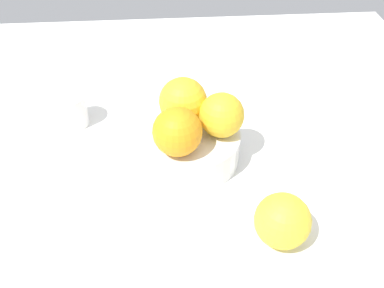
{
  "coord_description": "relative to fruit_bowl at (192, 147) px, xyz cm",
  "views": [
    {
      "loc": [
        -3.81,
        -51.19,
        48.72
      ],
      "look_at": [
        0.0,
        0.0,
        3.25
      ],
      "focal_mm": 38.87,
      "sensor_mm": 36.0,
      "label": 1
    }
  ],
  "objects": [
    {
      "name": "orange_in_bowl_1",
      "position": [
        -1.19,
        3.62,
        6.78
      ],
      "size": [
        7.88,
        7.88,
        7.88
      ],
      "primitive_type": "sphere",
      "color": "yellow",
      "rests_on": "fruit_bowl"
    },
    {
      "name": "fruit_bowl",
      "position": [
        0.0,
        0.0,
        0.0
      ],
      "size": [
        15.75,
        15.75,
        5.42
      ],
      "color": "white",
      "rests_on": "ground_plane"
    },
    {
      "name": "ground_plane",
      "position": [
        0.0,
        0.0,
        -3.59
      ],
      "size": [
        110.0,
        110.0,
        2.0
      ],
      "primitive_type": "cube",
      "color": "white"
    },
    {
      "name": "orange_in_bowl_0",
      "position": [
        -2.46,
        -3.79,
        6.61
      ],
      "size": [
        7.55,
        7.55,
        7.55
      ],
      "primitive_type": "sphere",
      "color": "orange",
      "rests_on": "fruit_bowl"
    },
    {
      "name": "ceramic_cup",
      "position": [
        -21.41,
        11.16,
        0.47
      ],
      "size": [
        5.88,
        5.88,
        6.12
      ],
      "primitive_type": "cylinder",
      "color": "white",
      "rests_on": "ground_plane"
    },
    {
      "name": "orange_in_bowl_2",
      "position": [
        4.66,
        -0.25,
        6.42
      ],
      "size": [
        7.17,
        7.17,
        7.17
      ],
      "primitive_type": "sphere",
      "color": "yellow",
      "rests_on": "fruit_bowl"
    },
    {
      "name": "orange_loose_0",
      "position": [
        10.96,
        -17.19,
        1.29
      ],
      "size": [
        7.75,
        7.75,
        7.75
      ],
      "primitive_type": "sphere",
      "color": "yellow",
      "rests_on": "ground_plane"
    }
  ]
}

